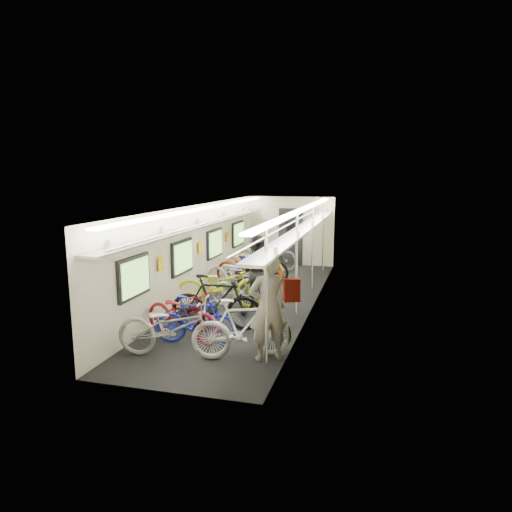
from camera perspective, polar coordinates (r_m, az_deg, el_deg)
The scene contains 17 objects.
train_car_shell at distance 11.97m, azimuth -1.09°, elevation 2.96°, with size 10.00×10.00×10.00m.
bicycle_0 at distance 8.14m, azimuth -10.27°, elevation -8.79°, with size 0.71×2.04×1.07m, color #9D9DA1.
bicycle_1 at distance 8.71m, azimuth -7.63°, elevation -7.92°, with size 0.44×1.55×0.93m, color #1D26AF.
bicycle_2 at distance 8.99m, azimuth -9.18°, elevation -7.22°, with size 0.65×1.86×0.98m, color maroon.
bicycle_3 at distance 9.42m, azimuth -5.01°, elevation -5.77°, with size 0.54×1.91×1.15m, color black.
bicycle_4 at distance 10.87m, azimuth -4.48°, elevation -3.69°, with size 0.74×2.13×1.12m, color #CCD614.
bicycle_5 at distance 11.00m, azimuth -1.57°, elevation -3.96°, with size 0.44×1.57×0.94m, color #B9B8BA.
bicycle_6 at distance 11.91m, azimuth -2.22°, elevation -2.45°, with size 0.74×2.12×1.11m, color #AAA9AE.
bicycle_7 at distance 12.48m, azimuth -0.74°, elevation -2.21°, with size 0.45×1.60×0.96m, color navy.
bicycle_8 at distance 12.75m, azimuth -0.90°, elevation -1.64°, with size 0.73×2.09×1.10m, color maroon.
bicycle_9 at distance 13.48m, azimuth 0.61°, elevation -1.08°, with size 0.50×1.76×1.06m, color black.
bicycle_10 at distance 13.61m, azimuth -0.49°, elevation -0.92°, with size 0.72×2.06×1.08m, color orange.
bicycle_11 at distance 8.03m, azimuth -1.71°, elevation -8.94°, with size 0.50×1.75×1.05m, color white.
bicycle_12 at distance 15.10m, azimuth 1.22°, elevation 0.19°, with size 0.72×2.06×1.08m, color slate.
passenger_near at distance 7.79m, azimuth 1.54°, elevation -6.44°, with size 0.68×0.45×1.86m, color gray.
passenger_mid at distance 10.81m, azimuth 0.17°, elevation -2.01°, with size 0.85×0.66×1.75m, color black.
backpack at distance 7.53m, azimuth 4.49°, elevation -4.28°, with size 0.26×0.14×0.38m, color #B02111.
Camera 1 is at (2.93, -10.69, 3.15)m, focal length 32.00 mm.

